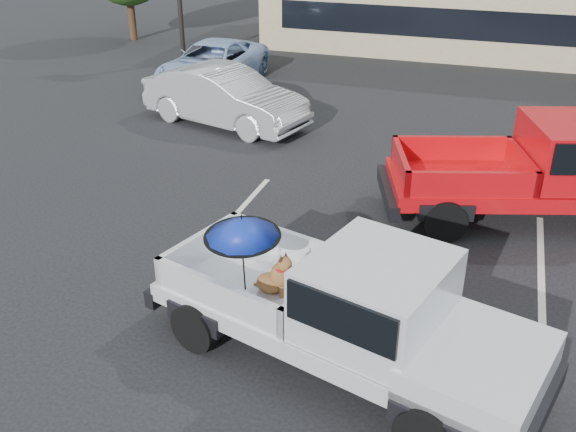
# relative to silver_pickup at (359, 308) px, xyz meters

# --- Properties ---
(ground) EXTENTS (90.00, 90.00, 0.00)m
(ground) POSITION_rel_silver_pickup_xyz_m (-0.48, 1.29, -1.05)
(ground) COLOR black
(ground) RESTS_ON ground
(stripe_left) EXTENTS (0.12, 5.00, 0.01)m
(stripe_left) POSITION_rel_silver_pickup_xyz_m (-3.48, 3.29, -1.05)
(stripe_left) COLOR silver
(stripe_left) RESTS_ON ground
(stripe_right) EXTENTS (0.12, 5.00, 0.01)m
(stripe_right) POSITION_rel_silver_pickup_xyz_m (2.52, 3.29, -1.05)
(stripe_right) COLOR silver
(stripe_right) RESTS_ON ground
(silver_pickup) EXTENTS (6.01, 3.46, 2.06)m
(silver_pickup) POSITION_rel_silver_pickup_xyz_m (0.00, 0.00, 0.00)
(silver_pickup) COLOR black
(silver_pickup) RESTS_ON ground
(red_pickup) EXTENTS (6.56, 3.93, 2.04)m
(red_pickup) POSITION_rel_silver_pickup_xyz_m (2.73, 5.91, 0.07)
(red_pickup) COLOR black
(red_pickup) RESTS_ON ground
(silver_sedan) EXTENTS (5.17, 2.95, 1.61)m
(silver_sedan) POSITION_rel_silver_pickup_xyz_m (-5.97, 9.08, -0.24)
(silver_sedan) COLOR #A1A2A8
(silver_sedan) RESTS_ON ground
(blue_suv) EXTENTS (2.56, 5.20, 1.42)m
(blue_suv) POSITION_rel_silver_pickup_xyz_m (-8.07, 12.78, -0.34)
(blue_suv) COLOR #96B3E0
(blue_suv) RESTS_ON ground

